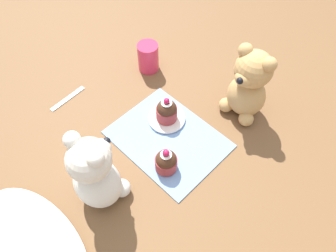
{
  "coord_description": "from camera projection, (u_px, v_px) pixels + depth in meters",
  "views": [
    {
      "loc": [
        -0.31,
        0.31,
        0.67
      ],
      "look_at": [
        0.0,
        0.0,
        0.06
      ],
      "focal_mm": 35.0,
      "sensor_mm": 36.0,
      "label": 1
    }
  ],
  "objects": [
    {
      "name": "ground_plane",
      "position": [
        168.0,
        139.0,
        0.8
      ],
      "size": [
        4.0,
        4.0,
        0.0
      ],
      "primitive_type": "plane",
      "color": "brown"
    },
    {
      "name": "knitted_placemat",
      "position": [
        168.0,
        139.0,
        0.8
      ],
      "size": [
        0.27,
        0.21,
        0.01
      ],
      "primitive_type": "cube",
      "color": "#7A9ED1",
      "rests_on": "ground_plane"
    },
    {
      "name": "tulle_cloth",
      "position": [
        33.0,
        245.0,
        0.64
      ],
      "size": [
        0.31,
        0.16,
        0.03
      ],
      "primitive_type": "ellipsoid",
      "color": "white",
      "rests_on": "ground_plane"
    },
    {
      "name": "teddy_bear_cream",
      "position": [
        95.0,
        173.0,
        0.65
      ],
      "size": [
        0.11,
        0.11,
        0.2
      ],
      "rotation": [
        0.0,
        0.0,
        0.09
      ],
      "color": "silver",
      "rests_on": "ground_plane"
    },
    {
      "name": "teddy_bear_tan",
      "position": [
        249.0,
        85.0,
        0.78
      ],
      "size": [
        0.1,
        0.1,
        0.2
      ],
      "rotation": [
        0.0,
        0.0,
        3.14
      ],
      "color": "tan",
      "rests_on": "ground_plane"
    },
    {
      "name": "cupcake_near_cream_bear",
      "position": [
        166.0,
        161.0,
        0.73
      ],
      "size": [
        0.05,
        0.05,
        0.07
      ],
      "color": "#993333",
      "rests_on": "knitted_placemat"
    },
    {
      "name": "saucer_plate",
      "position": [
        167.0,
        118.0,
        0.83
      ],
      "size": [
        0.09,
        0.09,
        0.01
      ],
      "primitive_type": "cylinder",
      "color": "white",
      "rests_on": "knitted_placemat"
    },
    {
      "name": "cupcake_near_tan_bear",
      "position": [
        167.0,
        111.0,
        0.81
      ],
      "size": [
        0.05,
        0.05,
        0.07
      ],
      "color": "#993333",
      "rests_on": "saucer_plate"
    },
    {
      "name": "juice_glass",
      "position": [
        148.0,
        57.0,
        0.91
      ],
      "size": [
        0.06,
        0.06,
        0.08
      ],
      "primitive_type": "cylinder",
      "color": "#DB3356",
      "rests_on": "ground_plane"
    },
    {
      "name": "teaspoon",
      "position": [
        68.0,
        98.0,
        0.88
      ],
      "size": [
        0.02,
        0.11,
        0.01
      ],
      "primitive_type": "cube",
      "rotation": [
        0.0,
        0.0,
        1.64
      ],
      "color": "silver",
      "rests_on": "ground_plane"
    }
  ]
}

